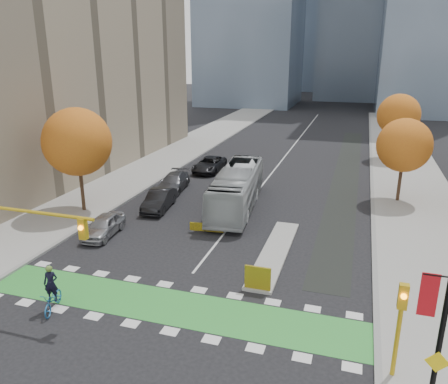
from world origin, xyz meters
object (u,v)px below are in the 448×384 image
Objects in this scene: tree_east_far at (399,115)px; cyclist at (53,295)px; traffic_signal_east at (400,317)px; parked_car_d at (209,164)px; parked_car_a at (104,226)px; hazard_board at (258,278)px; tree_west at (77,142)px; parked_car_b at (159,200)px; bus at (237,188)px; tree_east_near at (404,145)px; banner_lamppost at (446,306)px; parked_car_c at (174,182)px.

tree_east_far reaches higher than cyclist.
parked_car_d is at bearing 122.16° from traffic_signal_east.
parked_car_d is (1.34, 18.27, 0.03)m from parked_car_a.
hazard_board is 18.44m from tree_west.
parked_car_d is (-19.00, -11.47, -4.48)m from tree_east_far.
cyclist is 0.51× the size of parked_car_b.
tree_east_far is 1.60× the size of parked_car_b.
bus is at bearing 12.86° from parked_car_b.
tree_east_far is at bearing 46.70° from tree_west.
tree_east_near is 0.59× the size of bus.
tree_east_near is 24.51m from banner_lamppost.
banner_lamppost reaches higher than traffic_signal_east.
tree_east_far is 0.92× the size of banner_lamppost.
tree_west is 1.59× the size of parked_car_c.
cyclist is 14.86m from parked_car_b.
parked_car_d is (-18.00, 29.04, -3.85)m from banner_lamppost.
tree_east_near is 20.06m from parked_car_c.
tree_west reaches higher than parked_car_d.
tree_east_far is at bearing 47.58° from cyclist.
traffic_signal_east is 1.70× the size of cyclist.
tree_east_near is 28.59m from cyclist.
parked_car_a is (4.16, -3.74, -4.89)m from tree_west.
tree_east_near reaches higher than traffic_signal_east.
bus is (-13.11, -21.54, -3.58)m from tree_east_far.
tree_east_near is at bearing 88.83° from banner_lamppost.
banner_lamppost is 17.21m from cyclist.
hazard_board is 0.33× the size of parked_car_a.
tree_east_far is 1.40× the size of parked_car_d.
hazard_board is 13.13m from bus.
tree_west is 9.88m from parked_car_c.
parked_car_c is (-19.44, -2.70, -4.11)m from tree_east_near.
traffic_signal_east is (6.50, -4.71, 1.93)m from hazard_board.
parked_car_b is 12.24m from parked_car_d.
hazard_board is 8.26m from traffic_signal_east.
tree_east_near is 0.85× the size of banner_lamppost.
bus is (-12.11, 18.97, -2.95)m from banner_lamppost.
traffic_signal_east is 0.50× the size of banner_lamppost.
traffic_signal_east is at bearing -17.80° from cyclist.
parked_car_d is at bearing 69.27° from tree_west.
parked_car_a is (-7.23, -8.20, -0.94)m from bus.
traffic_signal_east is (22.50, -12.51, -2.88)m from tree_west.
tree_west reaches higher than traffic_signal_east.
parked_car_a is (-11.84, 4.06, -0.08)m from hazard_board.
tree_east_far is 30.70m from parked_car_b.
parked_car_c is at bearing -97.13° from parked_car_d.
parked_car_d is (-5.89, 10.07, -0.91)m from bus.
tree_west is at bearing 154.01° from hazard_board.
parked_car_d is at bearing 114.37° from bus.
banner_lamppost is (-1.00, -40.50, -0.63)m from tree_east_far.
tree_west is 1.72× the size of parked_car_b.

